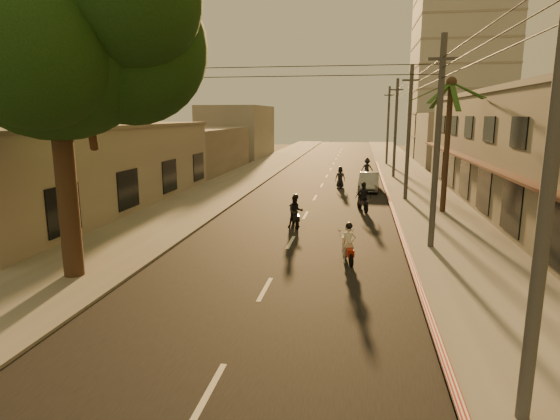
# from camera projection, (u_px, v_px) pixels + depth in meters

# --- Properties ---
(ground) EXTENTS (160.00, 160.00, 0.00)m
(ground) POSITION_uv_depth(u_px,v_px,m) (252.00, 314.00, 13.80)
(ground) COLOR #383023
(ground) RESTS_ON ground
(road) EXTENTS (10.00, 140.00, 0.02)m
(road) POSITION_uv_depth(u_px,v_px,m) (315.00, 198.00, 33.12)
(road) COLOR black
(road) RESTS_ON ground
(sidewalk_right) EXTENTS (5.00, 140.00, 0.12)m
(sidewalk_right) POSITION_uv_depth(u_px,v_px,m) (425.00, 200.00, 31.89)
(sidewalk_right) COLOR slate
(sidewalk_right) RESTS_ON ground
(sidewalk_left) EXTENTS (5.00, 140.00, 0.12)m
(sidewalk_left) POSITION_uv_depth(u_px,v_px,m) (213.00, 194.00, 34.33)
(sidewalk_left) COLOR slate
(sidewalk_left) RESTS_ON ground
(curb_stripe) EXTENTS (0.20, 60.00, 0.20)m
(curb_stripe) POSITION_uv_depth(u_px,v_px,m) (394.00, 213.00, 27.44)
(curb_stripe) COLOR #B61C13
(curb_stripe) RESTS_ON ground
(shophouse_row) EXTENTS (8.80, 34.20, 7.30)m
(shophouse_row) POSITION_uv_depth(u_px,v_px,m) (543.00, 151.00, 28.19)
(shophouse_row) COLOR gray
(shophouse_row) RESTS_ON ground
(left_building) EXTENTS (8.20, 24.20, 5.20)m
(left_building) POSITION_uv_depth(u_px,v_px,m) (83.00, 167.00, 29.08)
(left_building) COLOR gray
(left_building) RESTS_ON ground
(distant_tower) EXTENTS (12.10, 12.10, 28.00)m
(distant_tower) POSITION_uv_depth(u_px,v_px,m) (461.00, 52.00, 62.50)
(distant_tower) COLOR #B7B5B2
(distant_tower) RESTS_ON ground
(broadleaf_tree) EXTENTS (9.60, 8.70, 12.10)m
(broadleaf_tree) POSITION_uv_depth(u_px,v_px,m) (66.00, 30.00, 15.25)
(broadleaf_tree) COLOR black
(broadleaf_tree) RESTS_ON ground
(palm_tree) EXTENTS (5.00, 5.00, 8.20)m
(palm_tree) POSITION_uv_depth(u_px,v_px,m) (451.00, 90.00, 26.52)
(palm_tree) COLOR black
(palm_tree) RESTS_ON ground
(utility_poles) EXTENTS (1.20, 48.26, 9.00)m
(utility_poles) POSITION_uv_depth(u_px,v_px,m) (410.00, 103.00, 30.81)
(utility_poles) COLOR #38383A
(utility_poles) RESTS_ON ground
(filler_right) EXTENTS (8.00, 14.00, 6.00)m
(filler_right) POSITION_uv_depth(u_px,v_px,m) (455.00, 139.00, 54.40)
(filler_right) COLOR gray
(filler_right) RESTS_ON ground
(filler_left_near) EXTENTS (8.00, 14.00, 4.40)m
(filler_left_near) POSITION_uv_depth(u_px,v_px,m) (193.00, 150.00, 48.49)
(filler_left_near) COLOR gray
(filler_left_near) RESTS_ON ground
(filler_left_far) EXTENTS (8.00, 14.00, 7.00)m
(filler_left_far) POSITION_uv_depth(u_px,v_px,m) (237.00, 131.00, 65.62)
(filler_left_far) COLOR gray
(filler_left_far) RESTS_ON ground
(scooter_red) EXTENTS (0.81, 1.65, 1.64)m
(scooter_red) POSITION_uv_depth(u_px,v_px,m) (348.00, 245.00, 18.46)
(scooter_red) COLOR black
(scooter_red) RESTS_ON ground
(scooter_mid_a) EXTENTS (1.15, 1.74, 1.75)m
(scooter_mid_a) POSITION_uv_depth(u_px,v_px,m) (295.00, 212.00, 24.37)
(scooter_mid_a) COLOR black
(scooter_mid_a) RESTS_ON ground
(scooter_mid_b) EXTENTS (1.25, 1.77, 1.80)m
(scooter_mid_b) POSITION_uv_depth(u_px,v_px,m) (363.00, 198.00, 28.41)
(scooter_mid_b) COLOR black
(scooter_mid_b) RESTS_ON ground
(scooter_far_a) EXTENTS (0.86, 1.76, 1.72)m
(scooter_far_a) POSITION_uv_depth(u_px,v_px,m) (340.00, 178.00, 37.62)
(scooter_far_a) COLOR black
(scooter_far_a) RESTS_ON ground
(scooter_far_b) EXTENTS (1.24, 1.85, 1.82)m
(scooter_far_b) POSITION_uv_depth(u_px,v_px,m) (367.00, 168.00, 44.14)
(scooter_far_b) COLOR black
(scooter_far_b) RESTS_ON ground
(parked_car) EXTENTS (1.97, 4.39, 1.39)m
(parked_car) POSITION_uv_depth(u_px,v_px,m) (369.00, 182.00, 36.16)
(parked_car) COLOR #94979C
(parked_car) RESTS_ON ground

